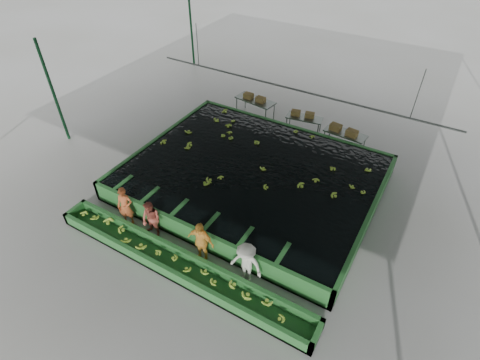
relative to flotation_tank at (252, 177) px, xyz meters
The scene contains 21 objects.
ground 1.57m from the flotation_tank, 90.00° to the right, with size 80.00×80.00×0.00m, color gray.
shed_roof 4.79m from the flotation_tank, 90.00° to the right, with size 20.00×22.00×0.04m, color gray.
shed_posts 2.54m from the flotation_tank, 90.00° to the right, with size 20.00×22.00×5.00m, color #0F3C1E, non-canonical shape.
flotation_tank is the anchor object (origin of this frame).
tank_water 0.40m from the flotation_tank, 90.00° to the right, with size 9.70×7.70×0.00m, color black.
sorting_trough 5.10m from the flotation_tank, 90.00° to the right, with size 10.00×1.00×0.50m, color #28682C, non-canonical shape.
cableway_rail 4.33m from the flotation_tank, 90.00° to the left, with size 0.08×0.08×14.00m, color #59605B.
rail_hanger_left 7.06m from the flotation_tank, 145.01° to the left, with size 0.04×0.04×2.00m, color #59605B.
rail_hanger_right 7.06m from the flotation_tank, 34.99° to the left, with size 0.04×0.04×2.00m, color #59605B.
worker_a 5.24m from the flotation_tank, 124.70° to the right, with size 0.61×0.40×1.66m, color #BD572A.
worker_b 4.65m from the flotation_tank, 112.05° to the right, with size 0.76×0.59×1.55m, color #A6493A.
worker_c 4.34m from the flotation_tank, 84.48° to the right, with size 1.01×0.42×1.71m, color #FBB33F.
worker_d 4.83m from the flotation_tank, 63.24° to the right, with size 1.09×0.63×1.68m, color beige.
packing_table_left 5.86m from the flotation_tank, 117.49° to the left, with size 2.18×0.87×0.99m, color #59605B, non-canonical shape.
packing_table_mid 5.10m from the flotation_tank, 88.04° to the left, with size 1.80×0.72×0.82m, color #59605B, non-canonical shape.
packing_table_right 5.23m from the flotation_tank, 62.09° to the left, with size 1.96×0.79×0.89m, color #59605B, non-canonical shape.
box_stack_left 5.85m from the flotation_tank, 117.97° to the left, with size 1.25×0.35×0.27m, color brown, non-canonical shape.
box_stack_mid 5.17m from the flotation_tank, 89.56° to the left, with size 1.16×0.32×0.25m, color brown, non-canonical shape.
box_stack_right 5.16m from the flotation_tank, 62.83° to the left, with size 1.34×0.37×0.29m, color brown, non-canonical shape.
floating_bananas 0.89m from the flotation_tank, 90.00° to the left, with size 8.31×5.66×0.11m, color #93BB33, non-canonical shape.
trough_bananas 5.10m from the flotation_tank, 90.00° to the right, with size 8.57×0.57×0.11m, color #93BB33, non-canonical shape.
Camera 1 is at (5.75, -9.26, 10.42)m, focal length 28.00 mm.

